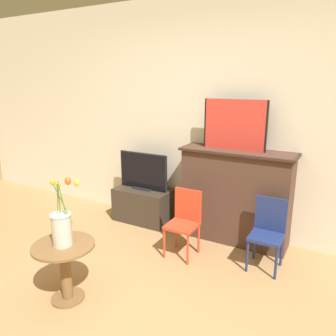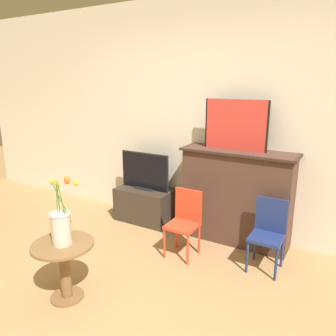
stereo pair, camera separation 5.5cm
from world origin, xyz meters
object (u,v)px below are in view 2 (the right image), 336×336
at_px(tv_monitor, 145,172).
at_px(chair_red, 185,219).
at_px(painting, 236,125).
at_px(vase_tulips, 61,225).
at_px(chair_blue, 268,230).

bearing_deg(tv_monitor, chair_red, -31.16).
distance_m(painting, vase_tulips, 2.00).
height_order(tv_monitor, chair_blue, tv_monitor).
bearing_deg(vase_tulips, painting, 64.43).
xyz_separation_m(painting, vase_tulips, (-0.82, -1.71, -0.66)).
bearing_deg(vase_tulips, chair_red, 65.97).
bearing_deg(painting, chair_red, -118.65).
bearing_deg(vase_tulips, tv_monitor, 101.04).
bearing_deg(tv_monitor, chair_blue, -11.65).
distance_m(tv_monitor, vase_tulips, 1.69).
xyz_separation_m(chair_red, chair_blue, (0.81, 0.17, 0.00)).
height_order(chair_blue, vase_tulips, vase_tulips).
xyz_separation_m(tv_monitor, chair_blue, (1.65, -0.34, -0.27)).
bearing_deg(chair_blue, painting, 142.56).
bearing_deg(painting, tv_monitor, -177.52).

